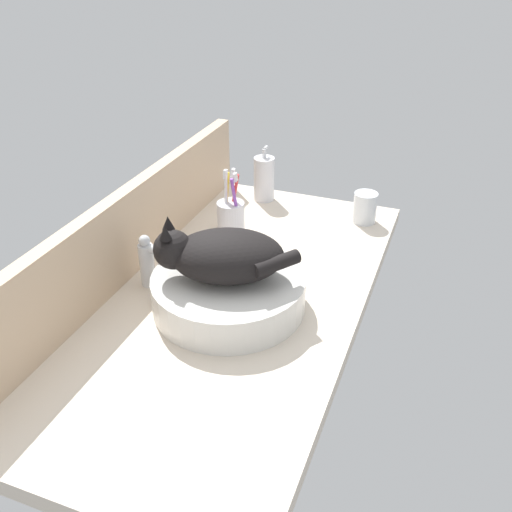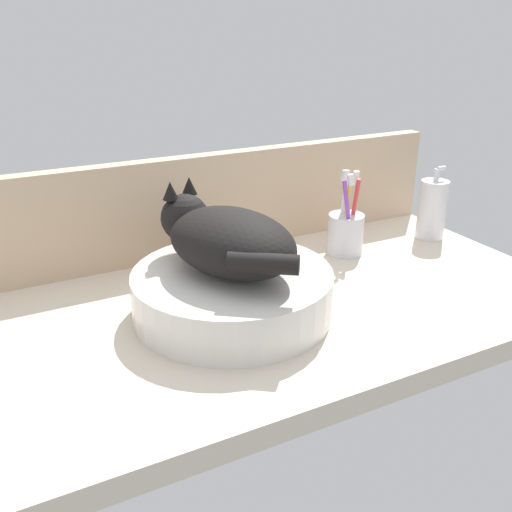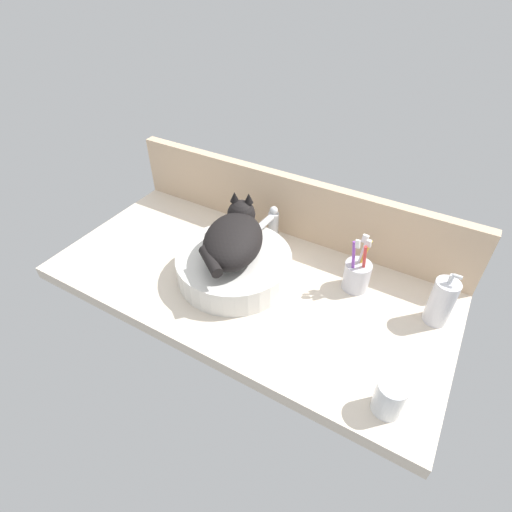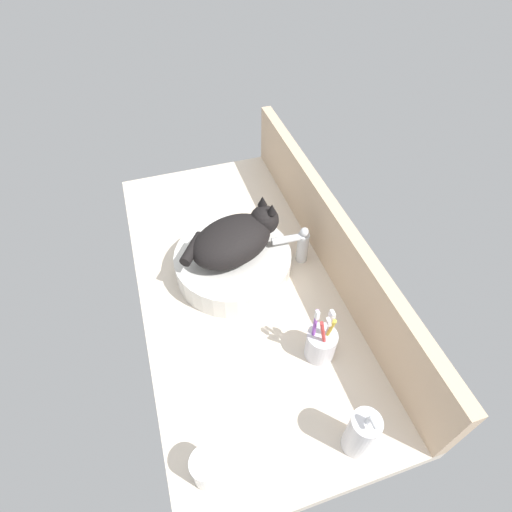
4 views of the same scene
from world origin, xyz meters
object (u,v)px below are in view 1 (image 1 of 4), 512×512
(faucet, at_px, (150,260))
(water_glass, at_px, (365,209))
(cat, at_px, (221,255))
(toothbrush_cup, at_px, (231,215))
(sink_basin, at_px, (229,292))
(soap_dispenser, at_px, (264,179))

(faucet, height_order, water_glass, faucet)
(cat, distance_m, toothbrush_cup, 0.38)
(sink_basin, bearing_deg, cat, 113.34)
(faucet, xyz_separation_m, toothbrush_cup, (0.32, -0.07, -0.02))
(soap_dispenser, bearing_deg, sink_basin, -167.70)
(cat, bearing_deg, faucet, 84.04)
(faucet, relative_size, soap_dispenser, 0.79)
(toothbrush_cup, distance_m, water_glass, 0.39)
(water_glass, bearing_deg, cat, 158.22)
(soap_dispenser, distance_m, toothbrush_cup, 0.24)
(water_glass, bearing_deg, soap_dispenser, 83.11)
(faucet, xyz_separation_m, soap_dispenser, (0.56, -0.08, -0.00))
(cat, xyz_separation_m, soap_dispenser, (0.58, 0.11, -0.07))
(soap_dispenser, bearing_deg, toothbrush_cup, 176.63)
(soap_dispenser, relative_size, water_glass, 1.90)
(soap_dispenser, bearing_deg, water_glass, -96.89)
(soap_dispenser, relative_size, toothbrush_cup, 0.92)
(sink_basin, relative_size, cat, 1.12)
(sink_basin, bearing_deg, soap_dispenser, 12.30)
(toothbrush_cup, xyz_separation_m, water_glass, (0.20, -0.34, -0.01))
(faucet, bearing_deg, sink_basin, -94.13)
(cat, xyz_separation_m, faucet, (0.02, 0.20, -0.07))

